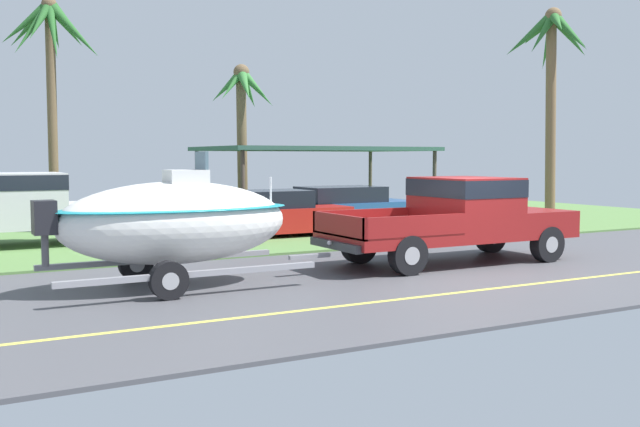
# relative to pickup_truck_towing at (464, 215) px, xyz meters

# --- Properties ---
(ground) EXTENTS (36.00, 22.00, 0.11)m
(ground) POSITION_rel_pickup_truck_towing_xyz_m (-0.77, 7.31, -1.06)
(ground) COLOR #4C4C51
(pickup_truck_towing) EXTENTS (6.03, 2.14, 1.89)m
(pickup_truck_towing) POSITION_rel_pickup_truck_towing_xyz_m (0.00, 0.00, 0.00)
(pickup_truck_towing) COLOR maroon
(pickup_truck_towing) RESTS_ON ground
(boat_on_trailer) EXTENTS (5.57, 2.32, 2.45)m
(boat_on_trailer) POSITION_rel_pickup_truck_towing_xyz_m (-6.65, -0.00, 0.13)
(boat_on_trailer) COLOR gray
(boat_on_trailer) RESTS_ON ground
(parked_pickup_background) EXTENTS (5.87, 2.06, 1.94)m
(parked_pickup_background) POSITION_rel_pickup_truck_towing_xyz_m (-8.25, 7.38, 0.01)
(parked_pickup_background) COLOR silver
(parked_pickup_background) RESTS_ON ground
(parked_sedan_near) EXTENTS (4.69, 1.93, 1.38)m
(parked_sedan_near) POSITION_rel_pickup_truck_towing_xyz_m (1.56, 7.79, -0.38)
(parked_sedan_near) COLOR #234C89
(parked_sedan_near) RESTS_ON ground
(parked_sedan_far) EXTENTS (4.66, 1.83, 1.38)m
(parked_sedan_far) POSITION_rel_pickup_truck_towing_xyz_m (-1.83, 6.48, -0.38)
(parked_sedan_far) COLOR #B21E19
(parked_sedan_far) RESTS_ON ground
(carport_awning) EXTENTS (7.95, 4.77, 2.70)m
(carport_awning) POSITION_rel_pickup_truck_towing_xyz_m (1.87, 10.43, 1.53)
(carport_awning) COLOR #4C4238
(carport_awning) RESTS_ON ground
(palm_tree_near_left) EXTENTS (2.68, 2.95, 5.92)m
(palm_tree_near_left) POSITION_rel_pickup_truck_towing_xyz_m (0.45, 13.71, 3.36)
(palm_tree_near_left) COLOR brown
(palm_tree_near_left) RESTS_ON ground
(palm_tree_near_right) EXTENTS (2.74, 2.80, 7.21)m
(palm_tree_near_right) POSITION_rel_pickup_truck_towing_xyz_m (7.72, 4.89, 4.55)
(palm_tree_near_right) COLOR brown
(palm_tree_near_right) RESTS_ON ground
(palm_tree_mid) EXTENTS (2.90, 3.10, 7.09)m
(palm_tree_mid) POSITION_rel_pickup_truck_towing_xyz_m (-7.04, 10.56, 4.58)
(palm_tree_mid) COLOR brown
(palm_tree_mid) RESTS_ON ground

